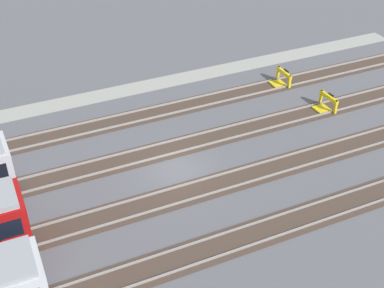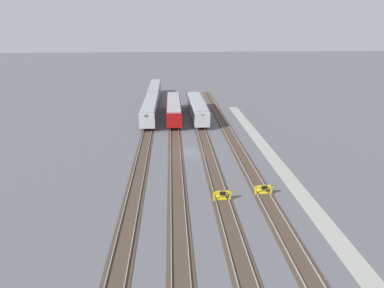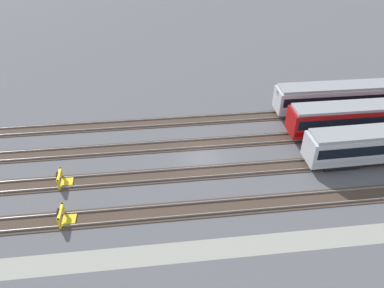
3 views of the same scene
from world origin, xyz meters
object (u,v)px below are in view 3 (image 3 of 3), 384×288
Objects in this scene: subway_car_front_row_left_inner at (349,97)px; bumper_stop_nearest_track at (65,216)px; subway_car_front_row_leftmost at (370,117)px; bumper_stop_near_inner_track at (63,179)px.

subway_car_front_row_left_inner reaches higher than bumper_stop_nearest_track.
bumper_stop_nearest_track is (-31.40, -14.55, -1.53)m from subway_car_front_row_left_inner.
subway_car_front_row_leftmost is 8.99× the size of bumper_stop_nearest_track.
subway_car_front_row_leftmost reaches higher than bumper_stop_near_inner_track.
subway_car_front_row_leftmost is 8.97× the size of bumper_stop_near_inner_track.
subway_car_front_row_leftmost is at bearing -90.00° from subway_car_front_row_left_inner.
bumper_stop_nearest_track is at bearing -162.76° from subway_car_front_row_leftmost.
subway_car_front_row_leftmost is 1.00× the size of subway_car_front_row_left_inner.
bumper_stop_near_inner_track is at bearing -171.43° from subway_car_front_row_leftmost.
subway_car_front_row_leftmost is at bearing 17.24° from bumper_stop_nearest_track.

